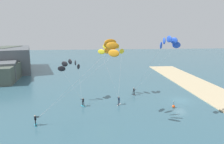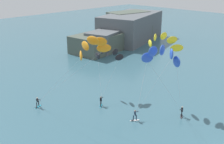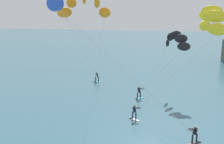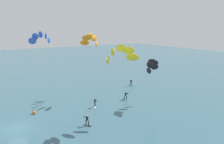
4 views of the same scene
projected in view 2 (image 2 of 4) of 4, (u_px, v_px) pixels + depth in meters
kitesurfer_nearshore at (162, 43)px, 43.01m from camera, size 9.04×6.24×11.92m
kitesurfer_mid_water at (108, 55)px, 47.96m from camera, size 6.94×5.75×8.68m
kitesurfer_far_out at (163, 59)px, 29.36m from camera, size 12.91×5.98×13.62m
kitesurfer_downwind at (90, 49)px, 35.25m from camera, size 5.92×13.35×13.14m
distant_headland at (124, 31)px, 86.71m from camera, size 37.03×18.29×8.52m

